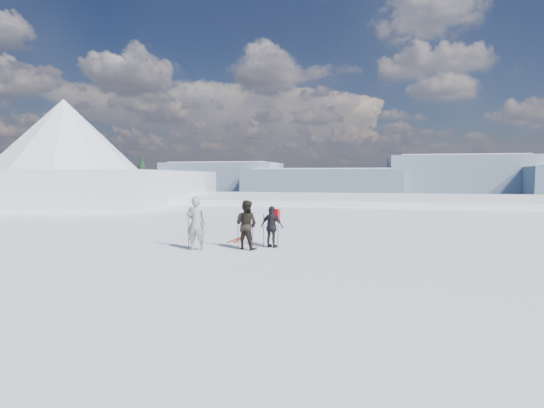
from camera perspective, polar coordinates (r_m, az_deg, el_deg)
The scene contains 9 objects.
lake_basin at distance 43.25m, azimuth 9.62°, elevation -8.26°, with size 820.00×820.00×71.62m.
far_mountain_range at distance 467.96m, azimuth 15.47°, elevation 2.65°, with size 770.00×110.00×53.00m.
near_ridge at distance 50.63m, azimuth -22.07°, elevation -3.27°, with size 31.37×35.68×25.62m.
skier_grey at distance 15.04m, azimuth -10.17°, elevation -2.56°, with size 0.69×0.45×1.89m, color gray.
skier_dark at distance 15.01m, azimuth -3.47°, elevation -2.80°, with size 0.85×0.66×1.74m, color black.
skier_pack at distance 15.32m, azimuth -0.01°, elevation -3.08°, with size 0.89×0.37×1.51m, color black.
backpack at distance 15.45m, azimuth 0.42°, elevation 0.62°, with size 0.32×0.18×0.45m, color red.
ski_poles at distance 15.05m, azimuth -4.69°, elevation -3.75°, with size 3.03×1.03×1.35m.
skis_loose at distance 17.32m, azimuth -4.64°, elevation -4.75°, with size 0.32×1.70×0.03m.
Camera 1 is at (1.69, -12.24, 2.65)m, focal length 28.00 mm.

